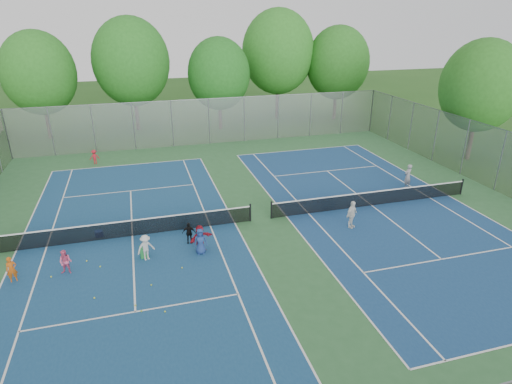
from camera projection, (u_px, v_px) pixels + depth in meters
ground at (261, 220)px, 24.06m from camera, size 120.00×120.00×0.00m
court_pad at (261, 220)px, 24.05m from camera, size 32.00×32.00×0.01m
court_left at (132, 236)px, 22.27m from camera, size 10.97×23.77×0.01m
court_right at (372, 205)px, 25.83m from camera, size 10.97×23.77×0.01m
net_left at (131, 228)px, 22.10m from camera, size 12.87×0.10×0.91m
net_right at (372, 199)px, 25.66m from camera, size 12.87×0.10×0.91m
fence_north at (209, 122)px, 37.49m from camera, size 32.00×0.10×4.00m
fence_east at (500, 161)px, 27.35m from camera, size 0.10×32.00×4.00m
tree_nw at (39, 73)px, 37.76m from camera, size 6.40×6.40×9.58m
tree_nl at (131, 62)px, 40.43m from camera, size 7.20×7.20×10.69m
tree_nc at (219, 74)px, 41.13m from camera, size 6.00×6.00×8.85m
tree_nr at (278, 52)px, 44.94m from camera, size 7.60×7.60×11.42m
tree_ne at (338, 63)px, 45.10m from camera, size 6.60×6.60×9.77m
tree_side_e at (481, 86)px, 32.00m from camera, size 6.00×6.00×9.20m
ball_crate at (99, 234)px, 22.21m from camera, size 0.44×0.44×0.31m
ball_hopper at (143, 252)px, 20.22m from camera, size 0.33×0.33×0.59m
student_a at (12, 270)px, 18.30m from camera, size 0.50×0.41×1.19m
student_b at (66, 262)px, 18.87m from camera, size 0.66×0.57×1.16m
student_c at (146, 248)px, 19.92m from camera, size 0.95×0.74×1.29m
student_d at (189, 233)px, 21.41m from camera, size 0.71×0.39×1.14m
student_e at (200, 241)px, 20.44m from camera, size 0.67×0.46×1.32m
student_f at (200, 238)px, 20.63m from camera, size 1.33×0.94×1.38m
child_far_baseline at (94, 157)px, 32.83m from camera, size 0.82×0.60×1.13m
instructor at (408, 176)px, 28.14m from camera, size 0.70×0.57×1.67m
teen_court_b at (352, 215)px, 22.91m from camera, size 0.97×0.78×1.55m
tennis_ball_0 at (87, 261)px, 19.96m from camera, size 0.07×0.07×0.07m
tennis_ball_1 at (182, 268)px, 19.42m from camera, size 0.07×0.07×0.07m
tennis_ball_2 at (51, 277)px, 18.75m from camera, size 0.07×0.07×0.07m
tennis_ball_3 at (100, 267)px, 19.51m from camera, size 0.07×0.07×0.07m
tennis_ball_4 at (165, 312)px, 16.56m from camera, size 0.07×0.07×0.07m
tennis_ball_5 at (135, 306)px, 16.91m from camera, size 0.07×0.07×0.07m
tennis_ball_6 at (141, 311)px, 16.59m from camera, size 0.07×0.07×0.07m
tennis_ball_7 at (61, 259)px, 20.16m from camera, size 0.07×0.07×0.07m
tennis_ball_8 at (151, 285)px, 18.18m from camera, size 0.07×0.07×0.07m
tennis_ball_9 at (94, 298)px, 17.36m from camera, size 0.07×0.07×0.07m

